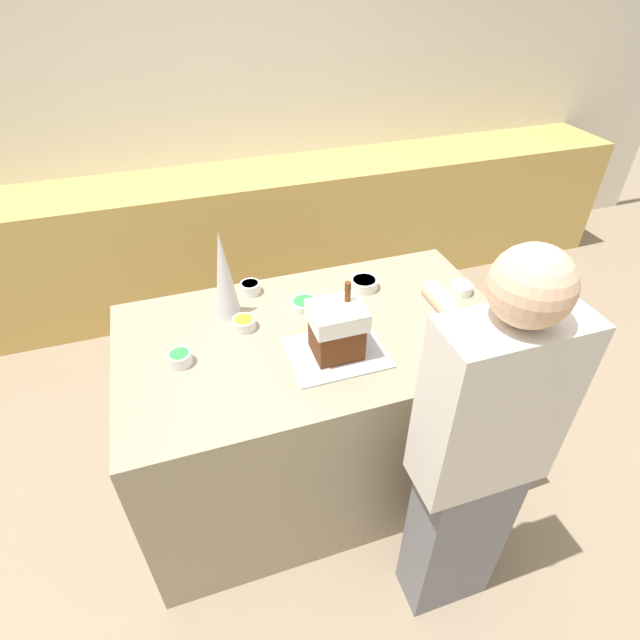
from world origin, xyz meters
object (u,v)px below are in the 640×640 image
at_px(candy_bowl_center_rear, 461,288).
at_px(decorative_tree, 224,275).
at_px(candy_bowl_far_left, 180,358).
at_px(candy_bowl_near_tray_left, 244,323).
at_px(person, 476,460).
at_px(candy_bowl_behind_tray, 364,283).
at_px(candy_bowl_front_corner, 304,304).
at_px(candy_bowl_beside_tree, 250,287).
at_px(baking_tray, 336,353).
at_px(gingerbread_house, 337,329).

bearing_deg(candy_bowl_center_rear, decorative_tree, 170.64).
height_order(decorative_tree, candy_bowl_center_rear, decorative_tree).
xyz_separation_m(candy_bowl_center_rear, candy_bowl_far_left, (-1.28, -0.09, 0.00)).
bearing_deg(candy_bowl_near_tray_left, candy_bowl_far_left, -153.05).
bearing_deg(person, candy_bowl_behind_tray, 90.95).
relative_size(decorative_tree, candy_bowl_front_corner, 3.34).
xyz_separation_m(candy_bowl_beside_tree, candy_bowl_far_left, (-0.36, -0.39, -0.00)).
distance_m(candy_bowl_front_corner, candy_bowl_far_left, 0.60).
distance_m(candy_bowl_front_corner, candy_bowl_center_rear, 0.73).
distance_m(baking_tray, candy_bowl_near_tray_left, 0.42).
bearing_deg(candy_bowl_beside_tree, candy_bowl_front_corner, -42.70).
xyz_separation_m(candy_bowl_front_corner, person, (0.32, -0.91, -0.10)).
height_order(candy_bowl_beside_tree, person, person).
relative_size(baking_tray, gingerbread_house, 1.27).
relative_size(candy_bowl_front_corner, candy_bowl_behind_tray, 0.92).
distance_m(candy_bowl_beside_tree, person, 1.22).
xyz_separation_m(candy_bowl_near_tray_left, person, (0.61, -0.84, -0.10)).
distance_m(decorative_tree, person, 1.19).
xyz_separation_m(gingerbread_house, candy_bowl_near_tray_left, (-0.31, 0.27, -0.10)).
bearing_deg(candy_bowl_near_tray_left, candy_bowl_behind_tray, 11.51).
height_order(candy_bowl_beside_tree, candy_bowl_behind_tray, candy_bowl_beside_tree).
bearing_deg(gingerbread_house, candy_bowl_center_rear, 17.70).
height_order(candy_bowl_center_rear, candy_bowl_far_left, candy_bowl_far_left).
height_order(candy_bowl_beside_tree, candy_bowl_far_left, candy_bowl_beside_tree).
xyz_separation_m(gingerbread_house, candy_bowl_far_left, (-0.59, 0.13, -0.10)).
bearing_deg(candy_bowl_front_corner, person, -70.30).
bearing_deg(decorative_tree, candy_bowl_far_left, -131.84).
bearing_deg(candy_bowl_center_rear, candy_bowl_front_corner, 170.81).
xyz_separation_m(baking_tray, candy_bowl_beside_tree, (-0.23, 0.52, 0.03)).
distance_m(candy_bowl_beside_tree, candy_bowl_near_tray_left, 0.26).
xyz_separation_m(decorative_tree, candy_bowl_front_corner, (0.33, -0.06, -0.18)).
height_order(gingerbread_house, candy_bowl_near_tray_left, gingerbread_house).
height_order(candy_bowl_behind_tray, person, person).
distance_m(gingerbread_house, candy_bowl_front_corner, 0.35).
relative_size(candy_bowl_center_rear, candy_bowl_near_tray_left, 1.06).
bearing_deg(person, candy_bowl_far_left, 141.50).
relative_size(gingerbread_house, person, 0.18).
distance_m(baking_tray, decorative_tree, 0.56).
bearing_deg(candy_bowl_front_corner, candy_bowl_behind_tray, 10.66).
distance_m(gingerbread_house, person, 0.67).
relative_size(candy_bowl_near_tray_left, person, 0.06).
bearing_deg(candy_bowl_behind_tray, candy_bowl_front_corner, -169.34).
xyz_separation_m(decorative_tree, candy_bowl_far_left, (-0.23, -0.26, -0.17)).
bearing_deg(candy_bowl_front_corner, decorative_tree, 170.26).
height_order(baking_tray, candy_bowl_beside_tree, candy_bowl_beside_tree).
distance_m(gingerbread_house, candy_bowl_beside_tree, 0.58).
bearing_deg(gingerbread_house, candy_bowl_front_corner, 95.02).
bearing_deg(candy_bowl_near_tray_left, candy_bowl_front_corner, 12.43).
relative_size(baking_tray, candy_bowl_near_tray_left, 3.85).
bearing_deg(candy_bowl_behind_tray, candy_bowl_far_left, -163.26).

